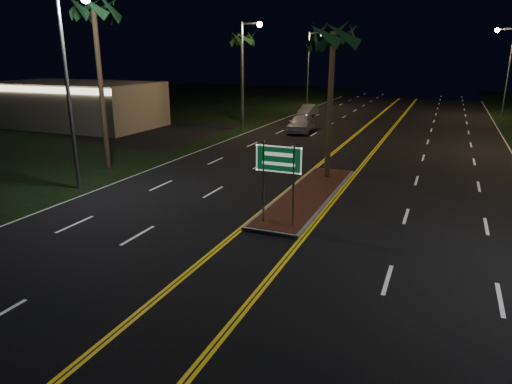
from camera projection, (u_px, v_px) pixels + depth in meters
The scene contains 14 objects.
ground at pixel (249, 255), 15.24m from camera, with size 120.00×120.00×0.00m, color black.
grass_left at pixel (83, 117), 48.34m from camera, with size 40.00×110.00×0.01m, color black.
median_island at pixel (308, 195), 21.40m from camera, with size 2.25×10.25×0.17m.
highway_sign at pixel (279, 167), 17.01m from camera, with size 1.80×0.08×3.20m.
commercial_building at pixel (76, 104), 41.86m from camera, with size 15.00×8.12×4.00m.
streetlight_left_near at pixel (72, 72), 21.02m from camera, with size 1.91×0.44×9.00m.
streetlight_left_mid at pixel (246, 63), 38.69m from camera, with size 1.91×0.44×9.00m.
streetlight_left_far at pixel (311, 60), 56.36m from camera, with size 1.91×0.44×9.00m.
streetlight_right_far at pixel (506, 62), 46.80m from camera, with size 1.91×0.44×9.00m.
palm_median at pixel (333, 36), 22.40m from camera, with size 2.40×2.40×8.30m.
palm_left_near at pixel (93, 10), 24.37m from camera, with size 2.40×2.40×9.80m.
palm_left_far at pixel (242, 39), 42.42m from camera, with size 2.40×2.40×8.80m.
car_near at pixel (301, 122), 38.90m from camera, with size 2.31×5.39×1.80m, color silver.
car_far at pixel (308, 109), 49.12m from camera, with size 1.82×4.25×1.42m, color silver.
Camera 1 is at (5.57, -12.81, 6.45)m, focal length 32.00 mm.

